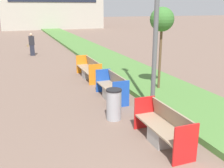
{
  "coord_description": "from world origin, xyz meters",
  "views": [
    {
      "loc": [
        -2.4,
        -1.72,
        3.35
      ],
      "look_at": [
        0.9,
        7.03,
        0.6
      ],
      "focal_mm": 42.0,
      "sensor_mm": 36.0,
      "label": 1
    }
  ],
  "objects_px": {
    "bench_red_frame": "(163,130)",
    "bench_orange_frame": "(89,71)",
    "sapling_tree_near": "(162,21)",
    "bench_blue_frame": "(112,89)",
    "litter_bin": "(114,104)",
    "pedestrian_walking": "(32,44)"
  },
  "relations": [
    {
      "from": "bench_orange_frame",
      "to": "sapling_tree_near",
      "type": "xyz_separation_m",
      "value": [
        2.06,
        -3.11,
        2.48
      ]
    },
    {
      "from": "bench_blue_frame",
      "to": "litter_bin",
      "type": "height_order",
      "value": "litter_bin"
    },
    {
      "from": "litter_bin",
      "to": "sapling_tree_near",
      "type": "relative_size",
      "value": 0.29
    },
    {
      "from": "bench_orange_frame",
      "to": "pedestrian_walking",
      "type": "xyz_separation_m",
      "value": [
        -2.12,
        7.44,
        0.43
      ]
    },
    {
      "from": "bench_red_frame",
      "to": "sapling_tree_near",
      "type": "xyz_separation_m",
      "value": [
        2.06,
        3.75,
        2.49
      ]
    },
    {
      "from": "bench_blue_frame",
      "to": "bench_orange_frame",
      "type": "height_order",
      "value": "same"
    },
    {
      "from": "litter_bin",
      "to": "sapling_tree_near",
      "type": "bearing_deg",
      "value": 35.27
    },
    {
      "from": "bench_blue_frame",
      "to": "bench_orange_frame",
      "type": "bearing_deg",
      "value": 89.89
    },
    {
      "from": "bench_red_frame",
      "to": "sapling_tree_near",
      "type": "relative_size",
      "value": 0.59
    },
    {
      "from": "bench_red_frame",
      "to": "bench_orange_frame",
      "type": "height_order",
      "value": "same"
    },
    {
      "from": "litter_bin",
      "to": "sapling_tree_near",
      "type": "xyz_separation_m",
      "value": [
        2.69,
        1.91,
        2.36
      ]
    },
    {
      "from": "bench_blue_frame",
      "to": "sapling_tree_near",
      "type": "relative_size",
      "value": 0.58
    },
    {
      "from": "bench_blue_frame",
      "to": "sapling_tree_near",
      "type": "xyz_separation_m",
      "value": [
        2.07,
        0.09,
        2.49
      ]
    },
    {
      "from": "sapling_tree_near",
      "to": "bench_blue_frame",
      "type": "bearing_deg",
      "value": -177.54
    },
    {
      "from": "bench_blue_frame",
      "to": "pedestrian_walking",
      "type": "xyz_separation_m",
      "value": [
        -2.11,
        10.64,
        0.44
      ]
    },
    {
      "from": "sapling_tree_near",
      "to": "bench_red_frame",
      "type": "bearing_deg",
      "value": -118.85
    },
    {
      "from": "bench_red_frame",
      "to": "bench_orange_frame",
      "type": "bearing_deg",
      "value": 89.96
    },
    {
      "from": "bench_red_frame",
      "to": "bench_blue_frame",
      "type": "bearing_deg",
      "value": 90.01
    },
    {
      "from": "bench_red_frame",
      "to": "pedestrian_walking",
      "type": "relative_size",
      "value": 1.25
    },
    {
      "from": "pedestrian_walking",
      "to": "bench_blue_frame",
      "type": "bearing_deg",
      "value": -78.78
    },
    {
      "from": "bench_blue_frame",
      "to": "sapling_tree_near",
      "type": "distance_m",
      "value": 3.24
    },
    {
      "from": "bench_red_frame",
      "to": "pedestrian_walking",
      "type": "bearing_deg",
      "value": 98.4
    }
  ]
}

